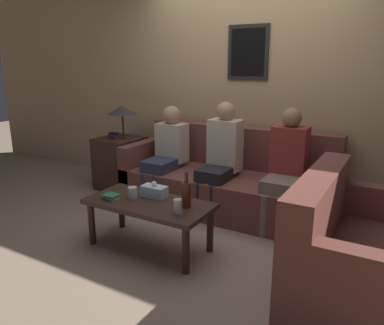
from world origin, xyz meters
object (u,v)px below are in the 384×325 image
Objects in this scene: couch_side at (362,263)px; person_right at (285,166)px; person_left at (167,151)px; couch_main at (228,182)px; coffee_table at (149,208)px; wine_bottle at (186,194)px; person_middle at (221,156)px; drinking_glass at (133,193)px.

couch_side is 1.31m from person_right.
person_right reaches higher than person_left.
couch_side is (1.50, -1.13, 0.00)m from couch_main.
wine_bottle reaches higher than coffee_table.
couch_main is 0.77m from person_right.
couch_main is at bearing 166.34° from person_right.
person_middle is at bearing 79.98° from coffee_table.
wine_bottle is at bearing 8.80° from coffee_table.
couch_main is at bearing 12.85° from person_left.
person_middle is (0.18, 1.04, 0.27)m from coffee_table.
coffee_table is at bearing -171.20° from wine_bottle.
drinking_glass is 0.08× the size of person_middle.
couch_side is 1.17× the size of person_left.
couch_main is 1.75× the size of couch_side.
person_left is (-2.21, 0.97, 0.30)m from couch_side.
person_left is (-0.51, 1.04, 0.23)m from coffee_table.
person_middle is 0.70m from person_right.
person_right is (0.68, -0.16, 0.33)m from couch_main.
wine_bottle is 0.26× the size of person_right.
couch_main is at bearing 52.97° from couch_side.
couch_main reaches higher than wine_bottle.
couch_main is 7.53× the size of wine_bottle.
coffee_table is 0.21m from drinking_glass.
couch_main is at bearing 80.41° from coffee_table.
wine_bottle is at bearing 6.14° from drinking_glass.
coffee_table is at bearing -99.59° from couch_main.
person_left is 0.93× the size of person_middle.
person_middle is at bearing 99.46° from wine_bottle.
person_right is (0.88, 1.04, 0.26)m from coffee_table.
wine_bottle is 1.12m from person_right.
wine_bottle is 2.99× the size of drinking_glass.
coffee_table is 1.09m from person_middle.
wine_bottle is (0.14, -1.15, 0.25)m from couch_main.
drinking_glass is at bearing -135.35° from person_right.
coffee_table is at bearing -100.02° from person_middle.
person_right is at bearing 0.08° from person_middle.
person_right is at bearing 40.45° from couch_side.
person_left is at bearing -167.15° from couch_main.
person_middle reaches higher than drinking_glass.
couch_side is 12.89× the size of drinking_glass.
wine_bottle is (0.35, 0.05, 0.18)m from coffee_table.
couch_main is 2.06× the size of coffee_table.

